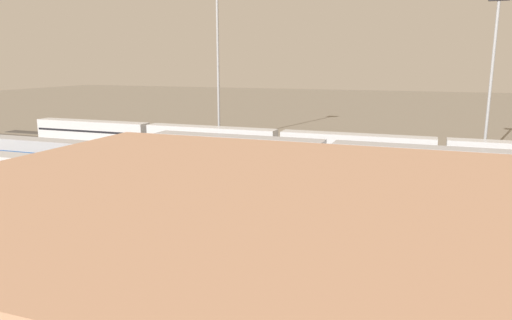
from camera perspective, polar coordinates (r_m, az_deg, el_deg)
The scene contains 15 objects.
ground_plane at distance 61.53m, azimuth 6.48°, elevation -1.92°, with size 400.00×400.00×0.00m, color #756B5B.
track_bed_0 at distance 78.28m, azimuth 9.50°, elevation 0.99°, with size 140.00×2.80×0.12m, color #3D3833.
track_bed_1 at distance 73.46m, azimuth 8.78°, elevation 0.30°, with size 140.00×2.80×0.12m, color #4C443D.
track_bed_2 at distance 68.66m, azimuth 7.95°, elevation -0.47°, with size 140.00×2.80×0.12m, color #4C443D.
track_bed_3 at distance 63.89m, azimuth 7.01°, elevation -1.37°, with size 140.00×2.80×0.12m, color #4C443D.
track_bed_4 at distance 59.16m, azimuth 5.91°, elevation -2.40°, with size 140.00×2.80×0.12m, color #4C443D.
track_bed_5 at distance 54.48m, azimuth 4.62°, elevation -3.62°, with size 140.00×2.80×0.12m, color #3D3833.
track_bed_6 at distance 49.86m, azimuth 3.09°, elevation -5.06°, with size 140.00×2.80×0.12m, color #4C443D.
track_bed_7 at distance 45.32m, azimuth 1.23°, elevation -6.78°, with size 140.00×2.80×0.12m, color #3D3833.
train_on_track_7 at distance 56.70m, azimuth -22.08°, elevation -1.84°, with size 47.20×3.06×3.80m.
train_on_track_5 at distance 55.27m, azimuth 0.26°, elevation -1.22°, with size 139.00×3.06×4.40m.
train_on_track_4 at distance 57.97m, azimuth 8.81°, elevation -0.20°, with size 47.20×3.06×5.00m.
train_on_track_1 at distance 72.44m, azimuth 12.01°, elevation 1.59°, with size 119.80×3.06×3.80m.
light_mast_0 at distance 78.50m, azimuth 26.94°, elevation 11.47°, with size 2.80×0.70×24.37m.
light_mast_2 at distance 86.93m, azimuth -4.69°, elevation 14.86°, with size 2.80×0.70×30.73m.
Camera 1 is at (-13.75, 58.21, 14.46)m, focal length 32.90 mm.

